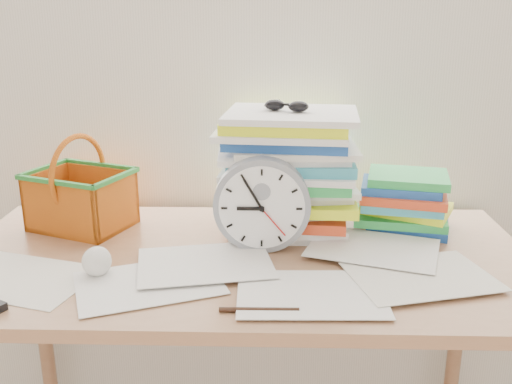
{
  "coord_description": "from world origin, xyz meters",
  "views": [
    {
      "loc": [
        0.07,
        0.33,
        1.31
      ],
      "look_at": [
        0.03,
        1.6,
        0.91
      ],
      "focal_mm": 40.0,
      "sensor_mm": 36.0,
      "label": 1
    }
  ],
  "objects_px": {
    "paper_stack": "(288,171)",
    "book_stack": "(405,201)",
    "desk": "(243,283)",
    "basket": "(80,183)",
    "clock": "(262,205)"
  },
  "relations": [
    {
      "from": "paper_stack",
      "to": "basket",
      "type": "distance_m",
      "value": 0.56
    },
    {
      "from": "desk",
      "to": "basket",
      "type": "xyz_separation_m",
      "value": [
        -0.45,
        0.18,
        0.2
      ]
    },
    {
      "from": "clock",
      "to": "basket",
      "type": "distance_m",
      "value": 0.51
    },
    {
      "from": "basket",
      "to": "paper_stack",
      "type": "bearing_deg",
      "value": 22.3
    },
    {
      "from": "desk",
      "to": "basket",
      "type": "relative_size",
      "value": 5.54
    },
    {
      "from": "paper_stack",
      "to": "book_stack",
      "type": "distance_m",
      "value": 0.33
    },
    {
      "from": "desk",
      "to": "paper_stack",
      "type": "distance_m",
      "value": 0.32
    },
    {
      "from": "paper_stack",
      "to": "book_stack",
      "type": "height_order",
      "value": "paper_stack"
    },
    {
      "from": "desk",
      "to": "basket",
      "type": "height_order",
      "value": "basket"
    },
    {
      "from": "clock",
      "to": "basket",
      "type": "bearing_deg",
      "value": 163.63
    },
    {
      "from": "book_stack",
      "to": "basket",
      "type": "relative_size",
      "value": 1.03
    },
    {
      "from": "desk",
      "to": "paper_stack",
      "type": "bearing_deg",
      "value": 58.79
    },
    {
      "from": "paper_stack",
      "to": "desk",
      "type": "bearing_deg",
      "value": -121.21
    },
    {
      "from": "book_stack",
      "to": "basket",
      "type": "distance_m",
      "value": 0.88
    },
    {
      "from": "desk",
      "to": "basket",
      "type": "distance_m",
      "value": 0.52
    }
  ]
}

